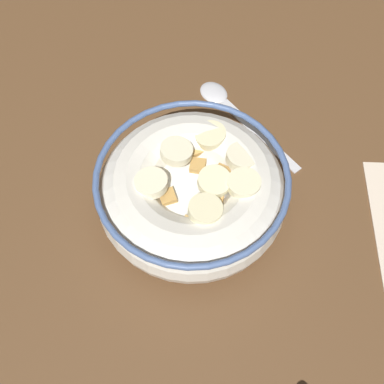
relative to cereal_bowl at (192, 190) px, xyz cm
name	(u,v)px	position (x,y,z in cm)	size (l,w,h in cm)	color
ground_plane	(192,212)	(-0.01, 0.03, -4.26)	(139.28, 139.28, 2.00)	brown
cereal_bowl	(192,190)	(0.00, 0.00, 0.00)	(17.92, 17.92, 6.48)	silver
spoon	(229,105)	(12.22, -6.09, -2.93)	(14.58, 9.36, 0.80)	silver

